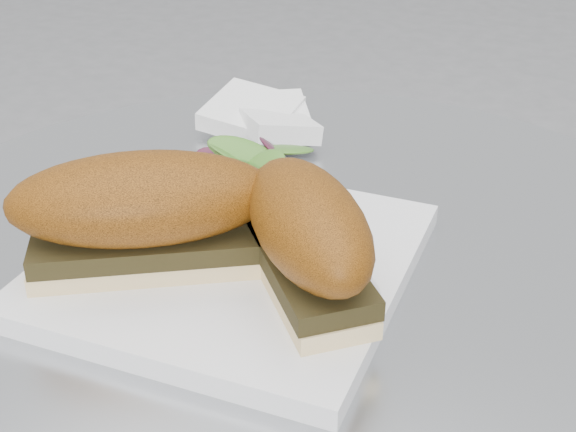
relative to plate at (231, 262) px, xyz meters
name	(u,v)px	position (x,y,z in m)	size (l,w,h in m)	color
plate	(231,262)	(0.00, 0.00, 0.00)	(0.24, 0.24, 0.02)	white
sandwich_left	(143,210)	(-0.05, -0.04, 0.05)	(0.19, 0.17, 0.08)	#F2DF97
sandwich_right	(308,235)	(0.07, -0.02, 0.05)	(0.15, 0.15, 0.08)	#F2DF97
salad	(234,170)	(-0.04, 0.07, 0.03)	(0.11, 0.11, 0.05)	#4A8A2D
napkin	(265,128)	(-0.08, 0.22, 0.00)	(0.11, 0.11, 0.02)	white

